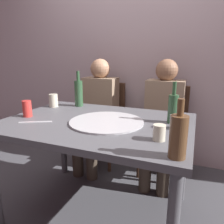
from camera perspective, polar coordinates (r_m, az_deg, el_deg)
ground_plane at (r=1.86m, az=-3.68°, el=-25.00°), size 8.00×8.00×0.00m
back_wall at (r=2.50m, az=7.56°, el=17.06°), size 6.00×0.10×2.60m
dining_table at (r=1.53m, az=-4.09°, el=-5.35°), size 1.30×0.93×0.75m
pizza_tray at (r=1.45m, az=-1.48°, el=-2.60°), size 0.51×0.51×0.01m
wine_bottle at (r=0.97m, az=17.39°, el=-6.08°), size 0.08×0.08×0.27m
beer_bottle at (r=1.94m, az=-8.95°, el=5.16°), size 0.07×0.07×0.32m
water_bottle at (r=1.48m, az=16.08°, el=1.10°), size 0.07×0.07×0.28m
tumbler_near at (r=1.97m, az=-15.47°, el=3.00°), size 0.08×0.08×0.11m
tumbler_far at (r=1.38m, az=16.69°, el=-2.58°), size 0.07×0.07×0.09m
wine_glass at (r=1.16m, az=12.58°, el=-5.43°), size 0.07×0.07×0.09m
soda_can at (r=1.70m, az=-21.85°, el=0.84°), size 0.07×0.07×0.12m
table_knife at (r=1.54m, az=-19.88°, el=-2.57°), size 0.20×0.12×0.01m
chair_left at (r=2.46m, az=-2.40°, el=-1.30°), size 0.44×0.44×0.90m
chair_right at (r=2.27m, az=13.85°, el=-3.07°), size 0.44×0.44×0.90m
guest_in_sweater at (r=2.30m, az=-3.99°, el=0.81°), size 0.36×0.56×1.17m
guest_in_beanie at (r=2.09m, az=13.44°, el=-0.91°), size 0.36×0.56×1.17m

